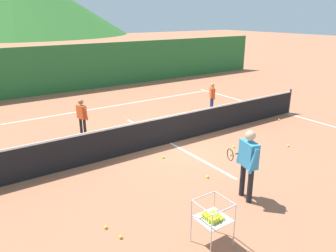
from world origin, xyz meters
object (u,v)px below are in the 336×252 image
object	(u,v)px
student_1	(212,95)
tennis_ball_4	(250,150)
student_0	(82,114)
tennis_ball_7	(288,146)
tennis_net	(170,129)
ball_cart	(212,217)
instructor	(248,159)
tennis_ball_8	(106,227)
tennis_ball_5	(121,237)
tennis_ball_2	(279,120)
tennis_ball_0	(208,177)
tennis_ball_1	(163,157)
tennis_ball_6	(234,147)
tennis_ball_3	(231,154)

from	to	relation	value
student_1	tennis_ball_4	world-z (taller)	student_1
student_0	tennis_ball_7	bearing A→B (deg)	-42.46
tennis_net	ball_cart	xyz separation A→B (m)	(-2.24, -4.58, 0.09)
instructor	tennis_ball_8	xyz separation A→B (m)	(-3.16, 0.78, -0.98)
tennis_ball_7	tennis_ball_5	bearing A→B (deg)	-170.96
instructor	tennis_ball_7	world-z (taller)	instructor
tennis_ball_2	tennis_ball_0	bearing A→B (deg)	-159.68
student_0	tennis_ball_5	xyz separation A→B (m)	(-1.42, -5.76, -0.77)
tennis_ball_0	tennis_ball_8	xyz separation A→B (m)	(-3.11, -0.47, 0.00)
instructor	tennis_ball_2	distance (m)	6.56
student_0	tennis_ball_0	world-z (taller)	student_0
tennis_net	tennis_ball_5	bearing A→B (deg)	-135.80
instructor	ball_cart	size ratio (longest dim) A/B	1.88
tennis_ball_5	tennis_ball_8	distance (m)	0.46
student_1	tennis_ball_1	world-z (taller)	student_1
student_0	tennis_ball_2	size ratio (longest dim) A/B	19.63
tennis_ball_4	tennis_ball_8	xyz separation A→B (m)	(-5.39, -1.05, 0.00)
student_0	tennis_net	bearing A→B (deg)	-46.73
tennis_ball_1	tennis_ball_6	xyz separation A→B (m)	(2.32, -0.62, 0.00)
tennis_ball_1	tennis_ball_3	bearing A→B (deg)	-28.70
student_0	tennis_ball_5	size ratio (longest dim) A/B	19.63
tennis_ball_5	tennis_ball_4	bearing A→B (deg)	15.82
tennis_net	tennis_ball_4	world-z (taller)	tennis_net
student_0	ball_cart	bearing A→B (deg)	-90.73
ball_cart	tennis_ball_6	bearing A→B (deg)	39.79
ball_cart	tennis_ball_0	xyz separation A→B (m)	(1.67, 2.02, -0.56)
tennis_net	instructor	xyz separation A→B (m)	(-0.52, -3.81, 0.52)
tennis_ball_0	tennis_ball_4	size ratio (longest dim) A/B	1.00
tennis_ball_2	tennis_ball_8	bearing A→B (deg)	-163.71
tennis_ball_3	tennis_ball_8	xyz separation A→B (m)	(-4.65, -1.17, 0.00)
tennis_ball_4	tennis_ball_5	xyz separation A→B (m)	(-5.28, -1.50, 0.00)
tennis_ball_7	instructor	bearing A→B (deg)	-158.57
student_0	tennis_ball_0	bearing A→B (deg)	-71.99
instructor	tennis_ball_0	world-z (taller)	instructor
tennis_ball_3	student_0	bearing A→B (deg)	126.93
tennis_ball_1	tennis_ball_3	distance (m)	2.08
tennis_ball_6	tennis_ball_5	bearing A→B (deg)	-158.51
tennis_ball_4	tennis_ball_6	xyz separation A→B (m)	(-0.24, 0.49, 0.00)
tennis_ball_0	instructor	bearing A→B (deg)	-87.45
tennis_net	student_0	size ratio (longest dim) A/B	9.49
tennis_net	tennis_ball_8	size ratio (longest dim) A/B	186.34
student_0	tennis_ball_8	distance (m)	5.59
tennis_ball_5	tennis_ball_7	distance (m)	6.66
ball_cart	tennis_ball_0	bearing A→B (deg)	50.47
instructor	tennis_ball_3	distance (m)	2.64
instructor	tennis_ball_8	distance (m)	3.40
tennis_ball_0	tennis_ball_1	size ratio (longest dim) A/B	1.00
tennis_ball_6	tennis_ball_3	bearing A→B (deg)	-143.24
tennis_ball_3	tennis_ball_4	world-z (taller)	same
ball_cart	tennis_ball_7	xyz separation A→B (m)	(5.24, 2.15, -0.56)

